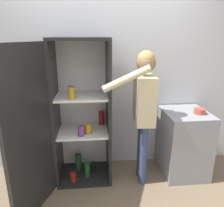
# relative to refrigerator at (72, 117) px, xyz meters

# --- Properties ---
(wall_back) EXTENTS (7.00, 0.06, 2.55)m
(wall_back) POSITION_rel_refrigerator_xyz_m (0.45, 0.43, 0.38)
(wall_back) COLOR silver
(wall_back) RESTS_ON ground_plane
(refrigerator) EXTENTS (1.00, 1.21, 1.82)m
(refrigerator) POSITION_rel_refrigerator_xyz_m (0.00, 0.00, 0.00)
(refrigerator) COLOR black
(refrigerator) RESTS_ON ground_plane
(person) EXTENTS (0.64, 0.52, 1.68)m
(person) POSITION_rel_refrigerator_xyz_m (0.86, -0.06, 0.19)
(person) COLOR #384770
(person) RESTS_ON ground_plane
(counter) EXTENTS (0.57, 0.64, 0.88)m
(counter) POSITION_rel_refrigerator_xyz_m (1.47, 0.06, -0.45)
(counter) COLOR gray
(counter) RESTS_ON ground_plane
(bowl) EXTENTS (0.14, 0.14, 0.07)m
(bowl) POSITION_rel_refrigerator_xyz_m (1.61, -0.01, 0.02)
(bowl) COLOR #B24738
(bowl) RESTS_ON counter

